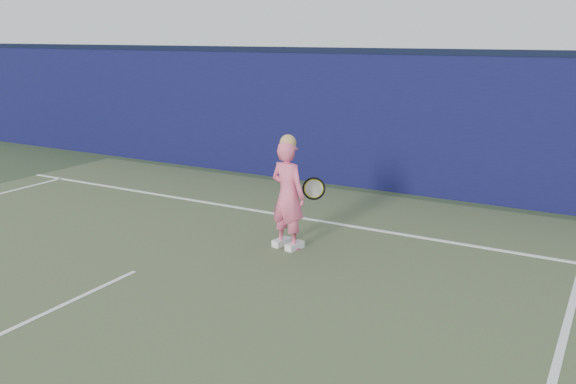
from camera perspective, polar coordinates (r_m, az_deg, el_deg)
The scene contains 6 objects.
ground at distance 7.19m, azimuth -19.68°, elevation -9.72°, with size 80.00×80.00×0.00m, color #36492D.
backstop_wall at distance 11.95m, azimuth 3.89°, elevation 6.85°, with size 24.00×0.40×2.50m, color #0C0D35.
wall_cap at distance 11.84m, azimuth 4.00°, elevation 13.09°, with size 24.00×0.42×0.10m, color black.
player at distance 8.19m, azimuth 0.00°, elevation -0.25°, with size 0.61×0.46×1.57m.
racket at distance 8.56m, azimuth 2.23°, elevation 0.29°, with size 0.61×0.20×0.33m.
court_lines at distance 6.99m, azimuth -21.74°, elevation -10.49°, with size 11.00×12.04×0.01m.
Camera 1 is at (5.10, -4.18, 2.86)m, focal length 38.00 mm.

